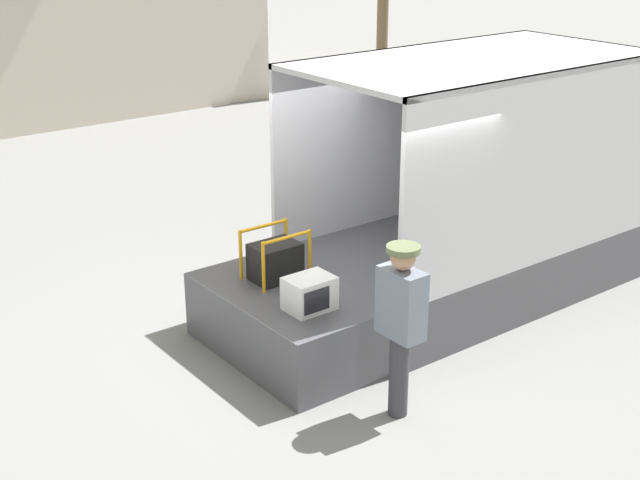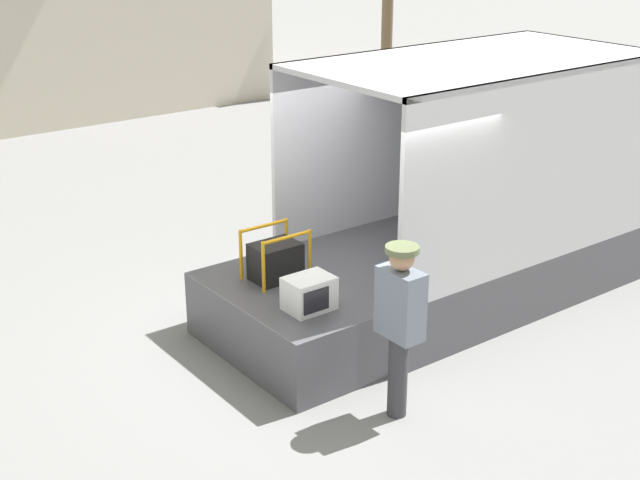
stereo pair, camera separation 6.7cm
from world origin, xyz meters
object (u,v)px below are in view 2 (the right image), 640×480
Objects in this scene: microwave at (309,293)px; worker_person at (400,314)px; portable_generator at (277,260)px; box_truck at (558,189)px.

worker_person is at bearing -79.42° from microwave.
portable_generator reaches higher than microwave.
box_truck is 4.40m from worker_person.
portable_generator is 0.37× the size of worker_person.
worker_person is (-4.10, -1.58, 0.05)m from box_truck.
box_truck is 13.12× the size of microwave.
portable_generator is 1.89m from worker_person.
microwave is at bearing -102.10° from portable_generator.
portable_generator is at bearing 175.73° from box_truck.
box_truck is 9.79× the size of portable_generator.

